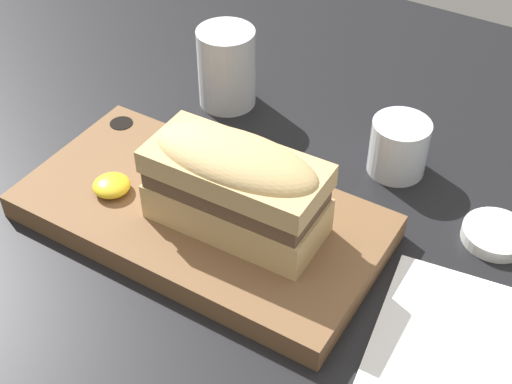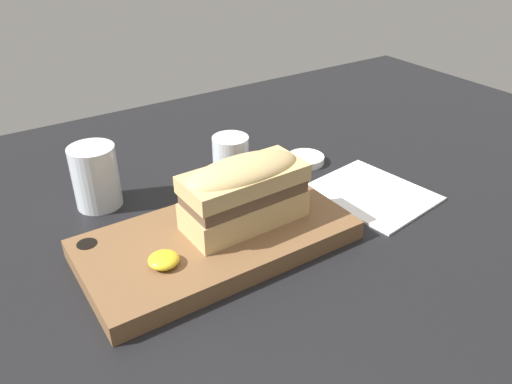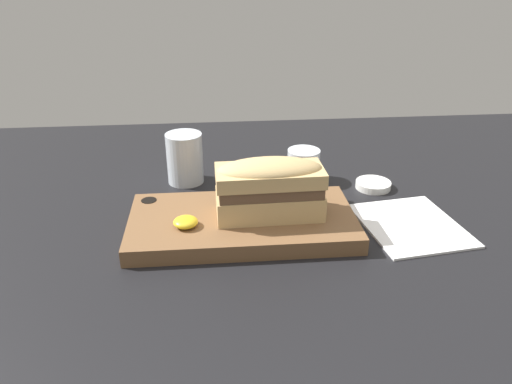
% 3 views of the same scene
% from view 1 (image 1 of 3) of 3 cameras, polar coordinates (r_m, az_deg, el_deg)
% --- Properties ---
extents(dining_table, '(1.76, 1.18, 0.02)m').
position_cam_1_polar(dining_table, '(0.71, -3.10, -5.31)').
color(dining_table, black).
rests_on(dining_table, ground).
extents(serving_board, '(0.36, 0.19, 0.03)m').
position_cam_1_polar(serving_board, '(0.71, -4.45, -1.91)').
color(serving_board, brown).
rests_on(serving_board, dining_table).
extents(sandwich, '(0.17, 0.08, 0.10)m').
position_cam_1_polar(sandwich, '(0.65, -1.63, 0.73)').
color(sandwich, tan).
rests_on(sandwich, serving_board).
extents(mustard_dollop, '(0.04, 0.04, 0.02)m').
position_cam_1_polar(mustard_dollop, '(0.73, -11.48, 0.52)').
color(mustard_dollop, gold).
rests_on(mustard_dollop, serving_board).
extents(water_glass, '(0.07, 0.07, 0.10)m').
position_cam_1_polar(water_glass, '(0.87, -2.36, 9.56)').
color(water_glass, silver).
rests_on(water_glass, dining_table).
extents(wine_glass, '(0.06, 0.06, 0.06)m').
position_cam_1_polar(wine_glass, '(0.79, 11.31, 3.36)').
color(wine_glass, silver).
rests_on(wine_glass, dining_table).
extents(napkin, '(0.17, 0.20, 0.00)m').
position_cam_1_polar(napkin, '(0.64, 16.18, -12.23)').
color(napkin, white).
rests_on(napkin, dining_table).
extents(condiment_dish, '(0.07, 0.07, 0.01)m').
position_cam_1_polar(condiment_dish, '(0.74, 18.62, -3.24)').
color(condiment_dish, white).
rests_on(condiment_dish, dining_table).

